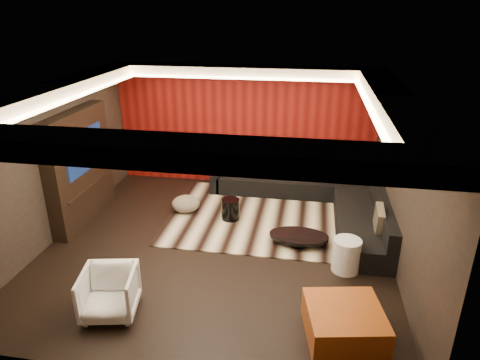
% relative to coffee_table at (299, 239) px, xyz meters
% --- Properties ---
extents(floor, '(6.00, 6.00, 0.02)m').
position_rel_coffee_table_xyz_m(floor, '(-1.43, -0.27, -0.12)').
color(floor, black).
rests_on(floor, ground).
extents(ceiling, '(6.00, 6.00, 0.02)m').
position_rel_coffee_table_xyz_m(ceiling, '(-1.43, -0.27, 2.70)').
color(ceiling, silver).
rests_on(ceiling, ground).
extents(wall_back, '(6.00, 0.02, 2.80)m').
position_rel_coffee_table_xyz_m(wall_back, '(-1.43, 2.74, 1.29)').
color(wall_back, black).
rests_on(wall_back, ground).
extents(wall_left, '(0.02, 6.00, 2.80)m').
position_rel_coffee_table_xyz_m(wall_left, '(-4.44, -0.27, 1.29)').
color(wall_left, black).
rests_on(wall_left, ground).
extents(wall_right, '(0.02, 6.00, 2.80)m').
position_rel_coffee_table_xyz_m(wall_right, '(1.58, -0.27, 1.29)').
color(wall_right, black).
rests_on(wall_right, ground).
extents(red_feature_wall, '(5.98, 0.05, 2.78)m').
position_rel_coffee_table_xyz_m(red_feature_wall, '(-1.43, 2.70, 1.29)').
color(red_feature_wall, '#6B0C0A').
rests_on(red_feature_wall, ground).
extents(soffit_back, '(6.00, 0.60, 0.22)m').
position_rel_coffee_table_xyz_m(soffit_back, '(-1.43, 2.43, 2.58)').
color(soffit_back, silver).
rests_on(soffit_back, ground).
extents(soffit_front, '(6.00, 0.60, 0.22)m').
position_rel_coffee_table_xyz_m(soffit_front, '(-1.43, -2.97, 2.58)').
color(soffit_front, silver).
rests_on(soffit_front, ground).
extents(soffit_left, '(0.60, 4.80, 0.22)m').
position_rel_coffee_table_xyz_m(soffit_left, '(-4.13, -0.27, 2.58)').
color(soffit_left, silver).
rests_on(soffit_left, ground).
extents(soffit_right, '(0.60, 4.80, 0.22)m').
position_rel_coffee_table_xyz_m(soffit_right, '(1.27, -0.27, 2.58)').
color(soffit_right, silver).
rests_on(soffit_right, ground).
extents(cove_back, '(4.80, 0.08, 0.04)m').
position_rel_coffee_table_xyz_m(cove_back, '(-1.43, 2.09, 2.49)').
color(cove_back, '#FFD899').
rests_on(cove_back, ground).
extents(cove_front, '(4.80, 0.08, 0.04)m').
position_rel_coffee_table_xyz_m(cove_front, '(-1.43, -2.63, 2.49)').
color(cove_front, '#FFD899').
rests_on(cove_front, ground).
extents(cove_left, '(0.08, 4.80, 0.04)m').
position_rel_coffee_table_xyz_m(cove_left, '(-3.79, -0.27, 2.49)').
color(cove_left, '#FFD899').
rests_on(cove_left, ground).
extents(cove_right, '(0.08, 4.80, 0.04)m').
position_rel_coffee_table_xyz_m(cove_right, '(0.93, -0.27, 2.49)').
color(cove_right, '#FFD899').
rests_on(cove_right, ground).
extents(tv_surround, '(0.30, 2.00, 2.20)m').
position_rel_coffee_table_xyz_m(tv_surround, '(-4.28, 0.33, 0.99)').
color(tv_surround, black).
rests_on(tv_surround, ground).
extents(tv_screen, '(0.04, 1.30, 0.80)m').
position_rel_coffee_table_xyz_m(tv_screen, '(-4.12, 0.33, 1.34)').
color(tv_screen, black).
rests_on(tv_screen, ground).
extents(tv_shelf, '(0.04, 1.60, 0.04)m').
position_rel_coffee_table_xyz_m(tv_shelf, '(-4.12, 0.33, 0.59)').
color(tv_shelf, black).
rests_on(tv_shelf, ground).
extents(rug, '(4.01, 3.02, 0.02)m').
position_rel_coffee_table_xyz_m(rug, '(-0.63, 0.96, -0.10)').
color(rug, beige).
rests_on(rug, floor).
extents(coffee_table, '(1.10, 1.10, 0.18)m').
position_rel_coffee_table_xyz_m(coffee_table, '(0.00, 0.00, 0.00)').
color(coffee_table, black).
rests_on(coffee_table, rug).
extents(drum_stool, '(0.39, 0.39, 0.42)m').
position_rel_coffee_table_xyz_m(drum_stool, '(-1.39, 0.75, 0.12)').
color(drum_stool, black).
rests_on(drum_stool, rug).
extents(striped_pouf, '(0.76, 0.76, 0.32)m').
position_rel_coffee_table_xyz_m(striped_pouf, '(-2.38, 0.94, 0.07)').
color(striped_pouf, beige).
rests_on(striped_pouf, rug).
extents(white_side_table, '(0.47, 0.47, 0.56)m').
position_rel_coffee_table_xyz_m(white_side_table, '(0.78, -0.68, 0.17)').
color(white_side_table, white).
rests_on(white_side_table, floor).
extents(orange_ottoman, '(1.11, 1.11, 0.42)m').
position_rel_coffee_table_xyz_m(orange_ottoman, '(0.67, -2.22, 0.10)').
color(orange_ottoman, '#9A4E13').
rests_on(orange_ottoman, floor).
extents(armchair, '(0.85, 0.87, 0.68)m').
position_rel_coffee_table_xyz_m(armchair, '(-2.51, -2.30, 0.23)').
color(armchair, white).
rests_on(armchair, floor).
extents(sectional_sofa, '(3.65, 3.50, 0.75)m').
position_rel_coffee_table_xyz_m(sectional_sofa, '(0.31, 1.59, 0.15)').
color(sectional_sofa, black).
rests_on(sectional_sofa, floor).
extents(throw_pillows, '(3.18, 2.78, 0.50)m').
position_rel_coffee_table_xyz_m(throw_pillows, '(-0.11, 1.63, 0.51)').
color(throw_pillows, tan).
rests_on(throw_pillows, sectional_sofa).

